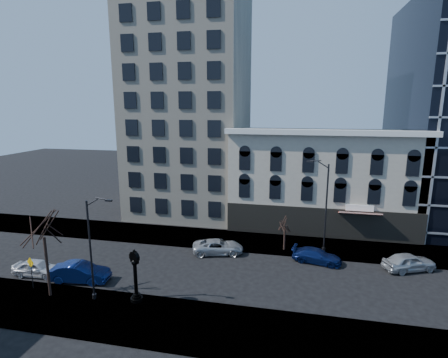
% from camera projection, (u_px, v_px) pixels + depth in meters
% --- Properties ---
extents(ground, '(160.00, 160.00, 0.00)m').
position_uv_depth(ground, '(194.00, 271.00, 32.49)').
color(ground, black).
rests_on(ground, ground).
extents(sidewalk_far, '(160.00, 6.00, 0.12)m').
position_uv_depth(sidewalk_far, '(214.00, 239.00, 40.14)').
color(sidewalk_far, '#98978A').
rests_on(sidewalk_far, ground).
extents(sidewalk_near, '(160.00, 6.00, 0.12)m').
position_uv_depth(sidewalk_near, '(162.00, 321.00, 24.82)').
color(sidewalk_near, '#98978A').
rests_on(sidewalk_near, ground).
extents(cream_tower, '(15.90, 15.40, 42.50)m').
position_uv_depth(cream_tower, '(189.00, 74.00, 47.82)').
color(cream_tower, beige).
rests_on(cream_tower, ground).
extents(victorian_row, '(22.60, 11.19, 12.50)m').
position_uv_depth(victorian_row, '(321.00, 179.00, 44.05)').
color(victorian_row, '#C1B49F').
rests_on(victorian_row, ground).
extents(street_clock, '(0.97, 0.97, 4.28)m').
position_uv_depth(street_clock, '(136.00, 278.00, 26.90)').
color(street_clock, black).
rests_on(street_clock, sidewalk_near).
extents(street_lamp_near, '(2.20, 0.39, 8.49)m').
position_uv_depth(street_lamp_near, '(95.00, 222.00, 26.13)').
color(street_lamp_near, black).
rests_on(street_lamp_near, sidewalk_near).
extents(street_lamp_far, '(2.51, 0.80, 9.79)m').
position_uv_depth(street_lamp_far, '(320.00, 182.00, 35.27)').
color(street_lamp_far, black).
rests_on(street_lamp_far, sidewalk_far).
extents(bare_tree_near, '(4.62, 4.62, 7.94)m').
position_uv_depth(bare_tree_near, '(43.00, 224.00, 26.86)').
color(bare_tree_near, '#2F1E17').
rests_on(bare_tree_near, sidewalk_near).
extents(bare_tree_far, '(2.34, 2.34, 4.01)m').
position_uv_depth(bare_tree_far, '(285.00, 222.00, 36.40)').
color(bare_tree_far, '#2F1E17').
rests_on(bare_tree_far, sidewalk_far).
extents(warning_sign, '(0.86, 0.34, 2.74)m').
position_uv_depth(warning_sign, '(31.00, 267.00, 28.80)').
color(warning_sign, black).
rests_on(warning_sign, sidewalk_near).
extents(car_near_a, '(4.43, 1.98, 1.48)m').
position_uv_depth(car_near_a, '(38.00, 268.00, 31.44)').
color(car_near_a, silver).
rests_on(car_near_a, ground).
extents(car_near_b, '(5.26, 2.35, 1.68)m').
position_uv_depth(car_near_b, '(80.00, 272.00, 30.39)').
color(car_near_b, '#0C194C').
rests_on(car_near_b, ground).
extents(car_far_a, '(5.64, 3.60, 1.45)m').
position_uv_depth(car_far_a, '(218.00, 247.00, 36.18)').
color(car_far_a, '#A5A8AD').
rests_on(car_far_a, ground).
extents(car_far_b, '(5.00, 2.81, 1.37)m').
position_uv_depth(car_far_b, '(317.00, 256.00, 34.08)').
color(car_far_b, '#0C194C').
rests_on(car_far_b, ground).
extents(car_far_c, '(5.20, 3.65, 1.64)m').
position_uv_depth(car_far_c, '(409.00, 262.00, 32.45)').
color(car_far_c, '#A5A8AD').
rests_on(car_far_c, ground).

